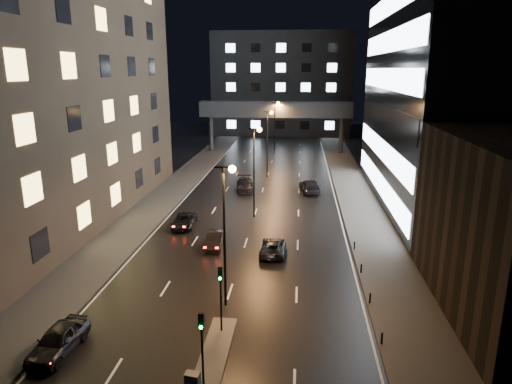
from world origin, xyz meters
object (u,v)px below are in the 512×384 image
at_px(car_away_c, 184,221).
at_px(car_toward_a, 273,247).
at_px(car_away_b, 215,239).
at_px(car_toward_b, 310,186).
at_px(car_away_a, 59,340).
at_px(car_away_d, 245,185).

xyz_separation_m(car_away_c, car_toward_a, (9.89, -6.47, -0.00)).
bearing_deg(car_away_b, car_toward_b, 64.00).
height_order(car_away_a, car_away_d, car_away_d).
xyz_separation_m(car_away_d, car_toward_b, (8.90, 0.05, 0.01)).
relative_size(car_away_b, car_toward_b, 0.76).
bearing_deg(car_toward_a, car_away_c, -32.01).
bearing_deg(car_away_b, car_away_d, 86.98).
bearing_deg(car_away_b, car_away_a, -111.72).
distance_m(car_away_d, car_toward_a, 22.64).
distance_m(car_away_b, car_away_d, 20.79).
bearing_deg(car_toward_b, car_away_a, 60.16).
distance_m(car_away_c, car_away_d, 16.23).
bearing_deg(car_toward_b, car_away_c, 41.14).
xyz_separation_m(car_toward_a, car_toward_b, (3.65, 22.07, 0.16)).
distance_m(car_toward_a, car_toward_b, 22.38).
height_order(car_away_b, car_away_d, car_away_d).
relative_size(car_away_a, car_toward_b, 0.84).
xyz_separation_m(car_away_b, car_toward_a, (5.56, -1.23, -0.05)).
distance_m(car_away_b, car_toward_b, 22.79).
bearing_deg(car_toward_b, car_toward_a, 72.69).
relative_size(car_away_c, car_away_d, 0.85).
xyz_separation_m(car_away_a, car_away_d, (6.46, 38.08, 0.01)).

